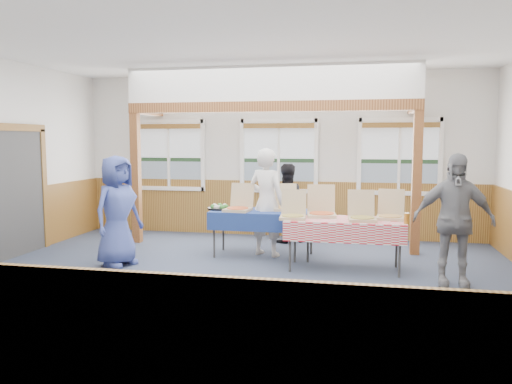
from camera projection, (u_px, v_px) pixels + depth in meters
floor at (238, 284)px, 6.65m from camera, size 8.00×8.00×0.00m
ceiling at (237, 38)px, 6.32m from camera, size 8.00×8.00×0.00m
wall_back at (279, 156)px, 9.89m from camera, size 8.00×0.00×8.00m
wall_front at (102, 192)px, 3.07m from camera, size 8.00×0.00×8.00m
wainscot_back at (279, 208)px, 9.98m from camera, size 7.98×0.05×1.10m
wainscot_front at (110, 353)px, 3.21m from camera, size 7.98×0.05×1.10m
cased_opening at (17, 193)px, 8.21m from camera, size 0.06×1.30×2.10m
window_left at (169, 151)px, 10.30m from camera, size 1.56×0.10×1.46m
window_mid at (279, 152)px, 9.84m from camera, size 1.56×0.10×1.46m
window_right at (399, 152)px, 9.38m from camera, size 1.56×0.10×1.46m
post_left at (136, 178)px, 9.27m from camera, size 0.15×0.15×2.40m
post_right at (417, 183)px, 8.27m from camera, size 0.15×0.15×2.40m
cross_beam at (269, 107)px, 8.63m from camera, size 5.15×0.18×0.18m
table_left at (263, 214)px, 8.20m from camera, size 1.83×1.14×0.76m
table_right at (345, 223)px, 7.33m from camera, size 1.81×1.02×0.76m
pizza_box_a at (238, 207)px, 8.16m from camera, size 0.44×0.52×0.44m
pizza_box_b at (286, 206)px, 8.27m from camera, size 0.46×0.53×0.42m
pizza_box_c at (293, 214)px, 7.37m from camera, size 0.40×0.48×0.41m
pizza_box_d at (321, 212)px, 7.57m from camera, size 0.48×0.56×0.47m
pizza_box_e at (362, 216)px, 7.19m from camera, size 0.43×0.51×0.42m
pizza_box_f at (390, 215)px, 7.32m from camera, size 0.44×0.51×0.42m
veggie_tray at (219, 207)px, 8.34m from camera, size 0.40×0.40×0.09m
drink_glass at (407, 218)px, 6.90m from camera, size 0.07×0.07×0.15m
woman_white at (267, 202)px, 8.22m from camera, size 0.76×0.63×1.78m
woman_black at (286, 203)px, 9.31m from camera, size 0.91×0.86×1.48m
man_blue at (117, 211)px, 7.58m from camera, size 0.80×0.96×1.68m
person_grey at (454, 220)px, 6.50m from camera, size 1.02×0.43×1.75m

